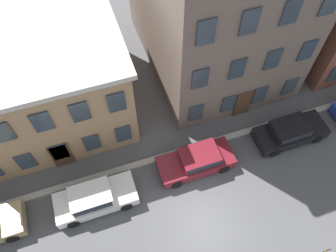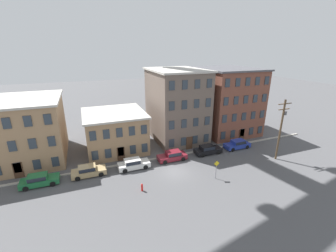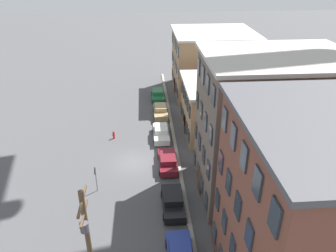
# 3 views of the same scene
# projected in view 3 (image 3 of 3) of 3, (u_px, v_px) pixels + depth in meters

# --- Properties ---
(ground_plane) EXTENTS (200.00, 200.00, 0.00)m
(ground_plane) POSITION_uv_depth(u_px,v_px,m) (135.00, 163.00, 34.30)
(ground_plane) COLOR #4C4C4F
(kerb_strip) EXTENTS (56.00, 0.36, 0.16)m
(kerb_strip) POSITION_uv_depth(u_px,v_px,m) (178.00, 160.00, 34.56)
(kerb_strip) COLOR #9E998E
(kerb_strip) RESTS_ON ground_plane
(apartment_corner) EXTENTS (11.62, 11.99, 9.36)m
(apartment_corner) POSITION_uv_depth(u_px,v_px,m) (212.00, 62.00, 50.17)
(apartment_corner) COLOR #9E7A56
(apartment_corner) RESTS_ON ground_plane
(apartment_midblock) EXTENTS (9.71, 10.04, 6.34)m
(apartment_midblock) POSITION_uv_depth(u_px,v_px,m) (225.00, 107.00, 39.08)
(apartment_midblock) COLOR #9E7A56
(apartment_midblock) RESTS_ON ground_plane
(apartment_far) EXTENTS (9.03, 11.76, 12.71)m
(apartment_far) POSITION_uv_depth(u_px,v_px,m) (269.00, 128.00, 27.62)
(apartment_far) COLOR #66564C
(apartment_far) RESTS_ON ground_plane
(car_green) EXTENTS (4.40, 1.92, 1.43)m
(car_green) POSITION_uv_depth(u_px,v_px,m) (158.00, 94.00, 49.06)
(car_green) COLOR #1E6638
(car_green) RESTS_ON ground_plane
(car_tan) EXTENTS (4.40, 1.92, 1.43)m
(car_tan) POSITION_uv_depth(u_px,v_px,m) (161.00, 111.00, 43.97)
(car_tan) COLOR tan
(car_tan) RESTS_ON ground_plane
(car_white) EXTENTS (4.40, 1.92, 1.43)m
(car_white) POSITION_uv_depth(u_px,v_px,m) (161.00, 132.00, 38.65)
(car_white) COLOR silver
(car_white) RESTS_ON ground_plane
(car_maroon) EXTENTS (4.40, 1.92, 1.43)m
(car_maroon) POSITION_uv_depth(u_px,v_px,m) (168.00, 161.00, 33.31)
(car_maroon) COLOR maroon
(car_maroon) RESTS_ON ground_plane
(car_black) EXTENTS (4.40, 1.92, 1.43)m
(car_black) POSITION_uv_depth(u_px,v_px,m) (173.00, 201.00, 27.93)
(car_black) COLOR black
(car_black) RESTS_ON ground_plane
(caution_sign) EXTENTS (0.85, 0.08, 2.64)m
(caution_sign) POSITION_uv_depth(u_px,v_px,m) (95.00, 175.00, 29.48)
(caution_sign) COLOR slate
(caution_sign) RESTS_ON ground_plane
(utility_pole) EXTENTS (2.40, 0.44, 9.27)m
(utility_pole) POSITION_uv_depth(u_px,v_px,m) (90.00, 251.00, 17.64)
(utility_pole) COLOR brown
(utility_pole) RESTS_ON ground_plane
(fire_hydrant) EXTENTS (0.24, 0.34, 0.96)m
(fire_hydrant) POSITION_uv_depth(u_px,v_px,m) (114.00, 135.00, 38.62)
(fire_hydrant) COLOR red
(fire_hydrant) RESTS_ON ground_plane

